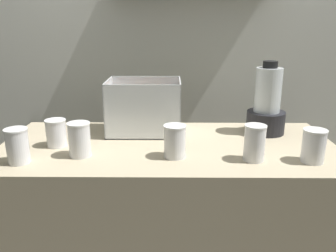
{
  "coord_description": "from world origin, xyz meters",
  "views": [
    {
      "loc": [
        0.01,
        -1.37,
        1.4
      ],
      "look_at": [
        0.0,
        0.0,
        0.98
      ],
      "focal_mm": 37.11,
      "sensor_mm": 36.0,
      "label": 1
    }
  ],
  "objects_px": {
    "juice_cup_orange_far_left": "(18,148)",
    "juice_cup_orange_far_right": "(254,144)",
    "juice_cup_orange_rightmost": "(313,148)",
    "blender_pitcher": "(267,106)",
    "juice_cup_mango_middle": "(80,141)",
    "carrot_display_bin": "(143,116)",
    "juice_cup_mango_left": "(56,134)",
    "juice_cup_pomegranate_right": "(175,143)"
  },
  "relations": [
    {
      "from": "juice_cup_orange_far_left",
      "to": "juice_cup_orange_rightmost",
      "type": "height_order",
      "value": "juice_cup_orange_far_left"
    },
    {
      "from": "juice_cup_mango_left",
      "to": "juice_cup_pomegranate_right",
      "type": "bearing_deg",
      "value": -13.55
    },
    {
      "from": "blender_pitcher",
      "to": "juice_cup_mango_middle",
      "type": "height_order",
      "value": "blender_pitcher"
    },
    {
      "from": "juice_cup_mango_left",
      "to": "carrot_display_bin",
      "type": "bearing_deg",
      "value": 28.61
    },
    {
      "from": "carrot_display_bin",
      "to": "juice_cup_orange_far_left",
      "type": "height_order",
      "value": "carrot_display_bin"
    },
    {
      "from": "juice_cup_pomegranate_right",
      "to": "juice_cup_orange_rightmost",
      "type": "xyz_separation_m",
      "value": [
        0.5,
        -0.04,
        -0.0
      ]
    },
    {
      "from": "juice_cup_orange_rightmost",
      "to": "juice_cup_mango_left",
      "type": "bearing_deg",
      "value": 170.88
    },
    {
      "from": "blender_pitcher",
      "to": "juice_cup_orange_rightmost",
      "type": "height_order",
      "value": "blender_pitcher"
    },
    {
      "from": "juice_cup_mango_middle",
      "to": "juice_cup_orange_far_left",
      "type": "bearing_deg",
      "value": -161.84
    },
    {
      "from": "juice_cup_pomegranate_right",
      "to": "juice_cup_mango_left",
      "type": "bearing_deg",
      "value": 166.45
    },
    {
      "from": "blender_pitcher",
      "to": "juice_cup_pomegranate_right",
      "type": "xyz_separation_m",
      "value": [
        -0.42,
        -0.3,
        -0.07
      ]
    },
    {
      "from": "juice_cup_mango_left",
      "to": "blender_pitcher",
      "type": "bearing_deg",
      "value": 11.66
    },
    {
      "from": "juice_cup_mango_left",
      "to": "juice_cup_orange_rightmost",
      "type": "relative_size",
      "value": 0.91
    },
    {
      "from": "juice_cup_pomegranate_right",
      "to": "juice_cup_orange_far_right",
      "type": "distance_m",
      "value": 0.29
    },
    {
      "from": "juice_cup_pomegranate_right",
      "to": "juice_cup_orange_rightmost",
      "type": "relative_size",
      "value": 1.01
    },
    {
      "from": "juice_cup_orange_far_right",
      "to": "juice_cup_orange_rightmost",
      "type": "bearing_deg",
      "value": -3.4
    },
    {
      "from": "juice_cup_mango_left",
      "to": "juice_cup_pomegranate_right",
      "type": "xyz_separation_m",
      "value": [
        0.49,
        -0.12,
        0.01
      ]
    },
    {
      "from": "juice_cup_orange_far_left",
      "to": "juice_cup_mango_middle",
      "type": "xyz_separation_m",
      "value": [
        0.21,
        0.07,
        0.0
      ]
    },
    {
      "from": "juice_cup_orange_far_left",
      "to": "juice_cup_mango_left",
      "type": "distance_m",
      "value": 0.2
    },
    {
      "from": "juice_cup_orange_far_left",
      "to": "juice_cup_mango_middle",
      "type": "bearing_deg",
      "value": 18.16
    },
    {
      "from": "juice_cup_mango_middle",
      "to": "juice_cup_orange_rightmost",
      "type": "height_order",
      "value": "juice_cup_mango_middle"
    },
    {
      "from": "juice_cup_orange_far_left",
      "to": "juice_cup_pomegranate_right",
      "type": "bearing_deg",
      "value": 6.03
    },
    {
      "from": "juice_cup_orange_far_right",
      "to": "juice_cup_mango_middle",
      "type": "bearing_deg",
      "value": 176.75
    },
    {
      "from": "juice_cup_mango_middle",
      "to": "blender_pitcher",
      "type": "bearing_deg",
      "value": 20.76
    },
    {
      "from": "carrot_display_bin",
      "to": "juice_cup_orange_far_left",
      "type": "xyz_separation_m",
      "value": [
        -0.43,
        -0.36,
        -0.02
      ]
    },
    {
      "from": "blender_pitcher",
      "to": "juice_cup_mango_middle",
      "type": "bearing_deg",
      "value": -159.24
    },
    {
      "from": "juice_cup_mango_left",
      "to": "juice_cup_orange_far_right",
      "type": "xyz_separation_m",
      "value": [
        0.78,
        -0.15,
        0.01
      ]
    },
    {
      "from": "carrot_display_bin",
      "to": "juice_cup_orange_far_right",
      "type": "relative_size",
      "value": 2.44
    },
    {
      "from": "blender_pitcher",
      "to": "juice_cup_orange_rightmost",
      "type": "bearing_deg",
      "value": -76.24
    },
    {
      "from": "juice_cup_orange_far_left",
      "to": "juice_cup_orange_far_right",
      "type": "relative_size",
      "value": 0.95
    },
    {
      "from": "carrot_display_bin",
      "to": "juice_cup_pomegranate_right",
      "type": "distance_m",
      "value": 0.34
    },
    {
      "from": "blender_pitcher",
      "to": "juice_cup_orange_far_right",
      "type": "xyz_separation_m",
      "value": [
        -0.13,
        -0.33,
        -0.06
      ]
    },
    {
      "from": "blender_pitcher",
      "to": "juice_cup_pomegranate_right",
      "type": "distance_m",
      "value": 0.52
    },
    {
      "from": "juice_cup_orange_far_right",
      "to": "blender_pitcher",
      "type": "bearing_deg",
      "value": 69.13
    },
    {
      "from": "carrot_display_bin",
      "to": "juice_cup_mango_middle",
      "type": "relative_size",
      "value": 2.51
    },
    {
      "from": "juice_cup_orange_far_left",
      "to": "juice_cup_mango_left",
      "type": "height_order",
      "value": "juice_cup_orange_far_left"
    },
    {
      "from": "blender_pitcher",
      "to": "juice_cup_mango_middle",
      "type": "relative_size",
      "value": 2.49
    },
    {
      "from": "juice_cup_mango_left",
      "to": "juice_cup_orange_rightmost",
      "type": "distance_m",
      "value": 1.0
    },
    {
      "from": "blender_pitcher",
      "to": "juice_cup_orange_far_left",
      "type": "relative_size",
      "value": 2.55
    },
    {
      "from": "juice_cup_orange_far_right",
      "to": "juice_cup_pomegranate_right",
      "type": "bearing_deg",
      "value": 174.29
    },
    {
      "from": "juice_cup_orange_far_left",
      "to": "juice_cup_orange_rightmost",
      "type": "relative_size",
      "value": 1.04
    },
    {
      "from": "juice_cup_mango_middle",
      "to": "juice_cup_orange_far_right",
      "type": "bearing_deg",
      "value": -3.25
    }
  ]
}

